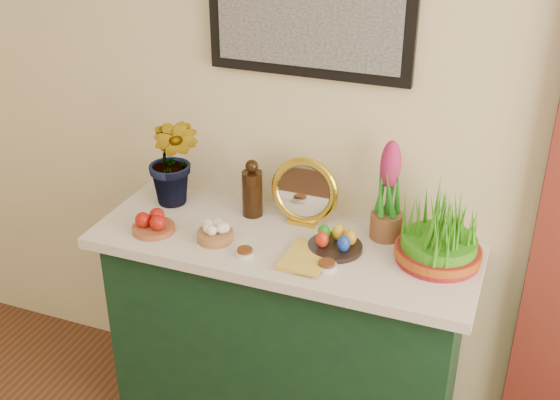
{
  "coord_description": "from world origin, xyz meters",
  "views": [
    {
      "loc": [
        0.74,
        -0.04,
        2.18
      ],
      "look_at": [
        -0.03,
        1.95,
        1.07
      ],
      "focal_mm": 45.0,
      "sensor_mm": 36.0,
      "label": 1
    }
  ],
  "objects_px": {
    "hyacinth_green": "(173,145)",
    "book": "(286,252)",
    "sideboard": "(285,340)",
    "mirror": "(304,192)",
    "wheatgrass_sabzeh": "(440,234)"
  },
  "relations": [
    {
      "from": "hyacinth_green",
      "to": "sideboard",
      "type": "bearing_deg",
      "value": -10.2
    },
    {
      "from": "mirror",
      "to": "book",
      "type": "height_order",
      "value": "mirror"
    },
    {
      "from": "mirror",
      "to": "wheatgrass_sabzeh",
      "type": "bearing_deg",
      "value": -10.12
    },
    {
      "from": "book",
      "to": "wheatgrass_sabzeh",
      "type": "xyz_separation_m",
      "value": [
        0.5,
        0.16,
        0.09
      ]
    },
    {
      "from": "hyacinth_green",
      "to": "book",
      "type": "height_order",
      "value": "hyacinth_green"
    },
    {
      "from": "sideboard",
      "to": "book",
      "type": "xyz_separation_m",
      "value": [
        0.04,
        -0.11,
        0.48
      ]
    },
    {
      "from": "mirror",
      "to": "book",
      "type": "relative_size",
      "value": 1.28
    },
    {
      "from": "sideboard",
      "to": "mirror",
      "type": "distance_m",
      "value": 0.61
    },
    {
      "from": "sideboard",
      "to": "mirror",
      "type": "height_order",
      "value": "mirror"
    },
    {
      "from": "sideboard",
      "to": "wheatgrass_sabzeh",
      "type": "xyz_separation_m",
      "value": [
        0.54,
        0.05,
        0.57
      ]
    },
    {
      "from": "book",
      "to": "wheatgrass_sabzeh",
      "type": "distance_m",
      "value": 0.53
    },
    {
      "from": "book",
      "to": "wheatgrass_sabzeh",
      "type": "bearing_deg",
      "value": 20.23
    },
    {
      "from": "sideboard",
      "to": "mirror",
      "type": "bearing_deg",
      "value": 80.43
    },
    {
      "from": "mirror",
      "to": "book",
      "type": "distance_m",
      "value": 0.27
    },
    {
      "from": "sideboard",
      "to": "mirror",
      "type": "xyz_separation_m",
      "value": [
        0.02,
        0.14,
        0.59
      ]
    }
  ]
}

